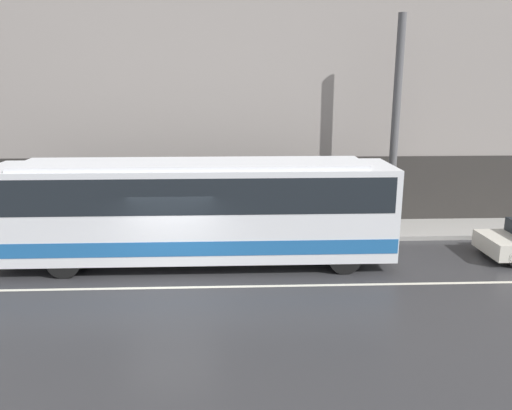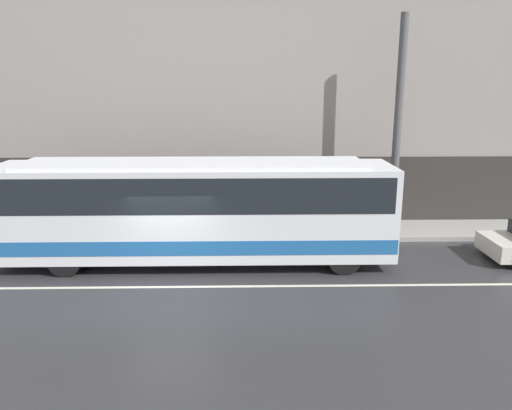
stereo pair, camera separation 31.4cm
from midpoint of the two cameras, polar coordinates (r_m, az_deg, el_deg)
ground_plane at (r=14.68m, az=-10.40°, el=-9.29°), size 60.00×60.00×0.00m
sidewalk at (r=19.52m, az=-8.34°, el=-3.04°), size 60.00×2.44×0.17m
building_facade at (r=20.05m, az=-8.56°, el=15.11°), size 60.00×0.35×12.81m
lane_stripe at (r=14.68m, az=-10.40°, el=-9.28°), size 54.00×0.14×0.01m
transit_bus at (r=15.91m, az=-7.63°, el=-0.23°), size 12.48×2.53×3.32m
utility_pole_near at (r=19.07m, az=15.15°, el=8.58°), size 0.29×0.29×7.89m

